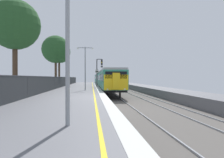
% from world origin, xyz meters
% --- Properties ---
extents(ground, '(17.40, 110.00, 1.21)m').
position_xyz_m(ground, '(2.64, 0.00, -0.61)').
color(ground, slate).
extents(commuter_train_at_platform, '(2.83, 60.43, 3.81)m').
position_xyz_m(commuter_train_at_platform, '(2.10, 36.17, 1.27)').
color(commuter_train_at_platform, '#2D846B').
rests_on(commuter_train_at_platform, ground).
extents(signal_gantry, '(1.10, 0.24, 4.81)m').
position_xyz_m(signal_gantry, '(0.63, 19.86, 3.01)').
color(signal_gantry, '#47474C').
rests_on(signal_gantry, ground).
extents(speed_limit_sign, '(0.59, 0.08, 2.80)m').
position_xyz_m(speed_limit_sign, '(0.25, 15.50, 1.78)').
color(speed_limit_sign, '#59595B').
rests_on(speed_limit_sign, ground).
extents(platform_lamp_near, '(2.00, 0.20, 5.48)m').
position_xyz_m(platform_lamp_near, '(-1.35, -9.70, 3.24)').
color(platform_lamp_near, '#93999E').
rests_on(platform_lamp_near, ground).
extents(platform_lamp_mid, '(2.00, 0.20, 5.27)m').
position_xyz_m(platform_lamp_mid, '(-1.35, 9.16, 3.14)').
color(platform_lamp_mid, '#93999E').
rests_on(platform_lamp_mid, ground).
extents(platform_back_fence, '(0.07, 99.00, 1.68)m').
position_xyz_m(platform_back_fence, '(-5.45, 0.00, 0.88)').
color(platform_back_fence, '#282B2D').
rests_on(platform_back_fence, ground).
extents(background_tree_left, '(4.67, 4.67, 8.68)m').
position_xyz_m(background_tree_left, '(-6.57, 19.82, 6.23)').
color(background_tree_left, '#473323').
rests_on(background_tree_left, ground).
extents(background_tree_centre, '(4.33, 4.33, 8.73)m').
position_xyz_m(background_tree_centre, '(-6.75, 24.93, 6.38)').
color(background_tree_centre, '#473323').
rests_on(background_tree_centre, ground).
extents(background_tree_right, '(4.41, 4.41, 8.44)m').
position_xyz_m(background_tree_right, '(-7.38, 2.80, 6.05)').
color(background_tree_right, '#473323').
rests_on(background_tree_right, ground).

